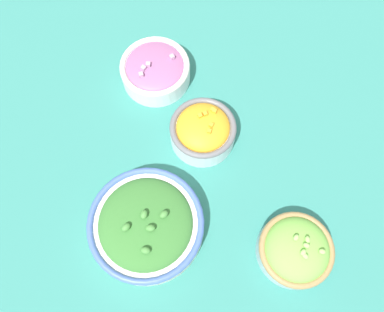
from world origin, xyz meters
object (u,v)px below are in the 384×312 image
object	(u,v)px
bowl_squash	(203,130)
bowl_lettuce	(296,250)
bowl_broccoli	(146,225)
bowl_red_onion	(155,70)

from	to	relation	value
bowl_squash	bowl_lettuce	bearing A→B (deg)	21.61
bowl_squash	bowl_broccoli	distance (m)	0.21
bowl_lettuce	bowl_squash	bearing A→B (deg)	-158.39
bowl_squash	bowl_red_onion	world-z (taller)	bowl_squash
bowl_broccoli	bowl_lettuce	bearing A→B (deg)	66.74
bowl_squash	bowl_red_onion	distance (m)	0.17
bowl_squash	bowl_red_onion	xyz separation A→B (m)	(-0.16, -0.06, -0.01)
bowl_red_onion	bowl_broccoli	bearing A→B (deg)	-14.79
bowl_squash	bowl_broccoli	world-z (taller)	bowl_squash
bowl_squash	bowl_lettuce	xyz separation A→B (m)	(0.26, 0.10, -0.01)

